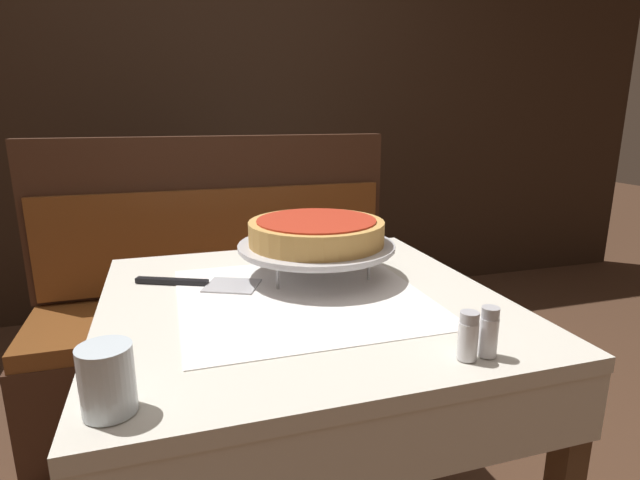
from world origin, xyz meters
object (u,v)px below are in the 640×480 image
at_px(dining_table_front, 302,337).
at_px(pepper_shaker, 489,332).
at_px(salt_shaker, 468,336).
at_px(deep_dish_pizza, 316,231).
at_px(pizza_server, 204,283).
at_px(pizza_pan_stand, 316,247).
at_px(condiment_caddy, 259,181).
at_px(booth_bench, 227,334).
at_px(dining_table_rear, 274,213).
at_px(water_glass_near, 107,379).

bearing_deg(dining_table_front, pepper_shaker, -58.29).
relative_size(dining_table_front, salt_shaker, 10.41).
xyz_separation_m(deep_dish_pizza, pepper_shaker, (0.15, -0.49, -0.07)).
relative_size(pizza_server, pepper_shaker, 3.41).
bearing_deg(pizza_pan_stand, pizza_server, 177.64).
bearing_deg(condiment_caddy, dining_table_front, -96.92).
distance_m(pizza_server, pepper_shaker, 0.66).
bearing_deg(condiment_caddy, deep_dish_pizza, -94.71).
bearing_deg(booth_bench, pepper_shaker, -74.88).
bearing_deg(pizza_server, condiment_caddy, 74.64).
height_order(dining_table_front, dining_table_rear, dining_table_rear).
distance_m(booth_bench, water_glass_near, 1.29).
xyz_separation_m(dining_table_front, pepper_shaker, (0.23, -0.37, 0.14)).
bearing_deg(pizza_pan_stand, booth_bench, 103.46).
relative_size(dining_table_front, deep_dish_pizza, 2.59).
xyz_separation_m(dining_table_rear, deep_dish_pizza, (-0.19, -1.41, 0.24)).
relative_size(pizza_pan_stand, deep_dish_pizza, 1.17).
bearing_deg(pizza_server, salt_shaker, -52.12).
distance_m(deep_dish_pizza, condiment_caddy, 1.46).
relative_size(pepper_shaker, condiment_caddy, 0.55).
distance_m(dining_table_front, pizza_server, 0.27).
xyz_separation_m(dining_table_front, pizza_pan_stand, (0.07, 0.13, 0.17)).
height_order(dining_table_rear, pepper_shaker, pepper_shaker).
relative_size(pizza_server, water_glass_near, 3.04).
relative_size(dining_table_rear, pizza_server, 2.56).
bearing_deg(deep_dish_pizza, pizza_pan_stand, 180.00).
height_order(booth_bench, deep_dish_pizza, booth_bench).
height_order(pizza_pan_stand, water_glass_near, water_glass_near).
xyz_separation_m(water_glass_near, condiment_caddy, (0.56, 1.93, -0.00)).
distance_m(dining_table_rear, pizza_server, 1.48).
bearing_deg(pepper_shaker, water_glass_near, 178.77).
bearing_deg(dining_table_rear, condiment_caddy, 150.06).
bearing_deg(water_glass_near, booth_bench, 76.48).
distance_m(deep_dish_pizza, pizza_server, 0.30).
distance_m(salt_shaker, pepper_shaker, 0.04).
height_order(water_glass_near, salt_shaker, water_glass_near).
xyz_separation_m(pepper_shaker, condiment_caddy, (-0.03, 1.95, 0.00)).
distance_m(pizza_pan_stand, water_glass_near, 0.65).
xyz_separation_m(salt_shaker, pepper_shaker, (0.04, -0.00, 0.00)).
height_order(dining_table_front, salt_shaker, salt_shaker).
distance_m(dining_table_front, pepper_shaker, 0.45).
distance_m(dining_table_rear, pepper_shaker, 1.91).
distance_m(deep_dish_pizza, water_glass_near, 0.65).
distance_m(pizza_pan_stand, pepper_shaker, 0.52).
bearing_deg(booth_bench, dining_table_front, -83.59).
relative_size(deep_dish_pizza, pizza_server, 1.13).
distance_m(dining_table_rear, pizza_pan_stand, 1.44).
bearing_deg(pizza_server, dining_table_front, -33.84).
bearing_deg(booth_bench, deep_dish_pizza, -76.54).
height_order(dining_table_rear, deep_dish_pizza, deep_dish_pizza).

